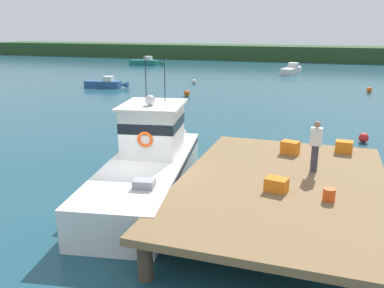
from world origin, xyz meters
name	(u,v)px	position (x,y,z in m)	size (l,w,h in m)	color
ground_plane	(137,198)	(0.00, 0.00, 0.00)	(200.00, 200.00, 0.00)	#1E4C5B
dock	(282,186)	(4.80, 0.00, 1.07)	(6.00, 9.00, 1.20)	#4C3D2D
main_fishing_boat	(150,163)	(0.10, 0.88, 1.01)	(3.87, 9.97, 4.80)	white
crate_single_by_cleat	(290,147)	(4.74, 2.93, 1.43)	(0.60, 0.44, 0.46)	orange
crate_stack_near_edge	(344,147)	(6.59, 3.66, 1.42)	(0.60, 0.44, 0.44)	orange
crate_single_far	(276,185)	(4.71, -0.75, 1.39)	(0.60, 0.44, 0.37)	orange
bait_bucket	(329,195)	(6.11, -0.99, 1.37)	(0.32, 0.32, 0.34)	#E04C19
deckhand_by_the_boat	(315,145)	(5.63, 1.25, 2.06)	(0.36, 0.22, 1.63)	#383842
moored_boat_near_channel	(106,84)	(-14.26, 22.78, 0.37)	(4.30, 1.54, 1.07)	#285184
moored_boat_far_right	(292,70)	(1.56, 40.31, 0.45)	(2.29, 5.29, 1.32)	silver
moored_boat_mid_harbor	(146,62)	(-20.34, 45.30, 0.45)	(5.22, 1.62, 1.31)	#196B5B
mooring_buoy_inshore	(369,90)	(9.39, 27.40, 0.24)	(0.48, 0.48, 0.48)	#EA5B19
mooring_buoy_channel_marker	(194,82)	(-7.10, 27.98, 0.22)	(0.44, 0.44, 0.44)	silver
mooring_buoy_spare_mooring	(364,138)	(7.78, 9.90, 0.24)	(0.49, 0.49, 0.49)	red
mooring_buoy_outer	(187,93)	(-5.27, 20.43, 0.26)	(0.51, 0.51, 0.51)	#EA5B19
far_shoreline	(294,53)	(0.00, 62.00, 1.20)	(120.00, 8.00, 2.40)	#284723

